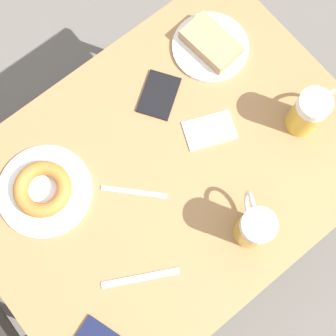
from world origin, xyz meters
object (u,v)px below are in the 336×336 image
(fork, at_px, (134,192))
(passport_far_edge, at_px, (159,95))
(plate_with_donut, at_px, (44,190))
(beer_mug_center, at_px, (254,227))
(beer_mug_left, at_px, (309,112))
(knife, at_px, (140,278))
(plate_with_cake, at_px, (211,45))
(napkin_folded, at_px, (210,130))

(fork, distance_m, passport_far_edge, 0.27)
(plate_with_donut, relative_size, fork, 1.83)
(beer_mug_center, bearing_deg, plate_with_donut, 40.01)
(beer_mug_center, bearing_deg, beer_mug_left, -66.53)
(fork, height_order, knife, same)
(plate_with_cake, relative_size, fork, 1.60)
(plate_with_donut, relative_size, beer_mug_left, 1.65)
(beer_mug_center, xyz_separation_m, napkin_folded, (0.26, -0.09, -0.07))
(plate_with_cake, height_order, beer_mug_center, beer_mug_center)
(passport_far_edge, bearing_deg, fork, 127.90)
(beer_mug_center, height_order, knife, beer_mug_center)
(plate_with_donut, height_order, beer_mug_center, beer_mug_center)
(passport_far_edge, bearing_deg, napkin_folded, -165.64)
(plate_with_cake, distance_m, napkin_folded, 0.24)
(plate_with_donut, distance_m, napkin_folded, 0.45)
(beer_mug_center, relative_size, knife, 0.83)
(knife, relative_size, passport_far_edge, 1.14)
(plate_with_cake, height_order, passport_far_edge, plate_with_cake)
(napkin_folded, height_order, knife, napkin_folded)
(plate_with_cake, relative_size, beer_mug_left, 1.44)
(fork, distance_m, knife, 0.21)
(plate_with_cake, distance_m, knife, 0.64)
(knife, bearing_deg, napkin_folded, -63.93)
(beer_mug_left, bearing_deg, plate_with_donut, 66.76)
(plate_with_cake, xyz_separation_m, plate_with_donut, (-0.04, 0.58, 0.00))
(napkin_folded, bearing_deg, beer_mug_left, -123.33)
(beer_mug_left, relative_size, knife, 0.83)
(knife, bearing_deg, passport_far_edge, -44.00)
(knife, bearing_deg, plate_with_cake, -55.42)
(beer_mug_center, height_order, napkin_folded, beer_mug_center)
(knife, xyz_separation_m, passport_far_edge, (0.34, -0.33, 0.00))
(napkin_folded, relative_size, knife, 0.86)
(plate_with_cake, height_order, fork, plate_with_cake)
(plate_with_cake, bearing_deg, napkin_folded, 139.36)
(beer_mug_left, height_order, passport_far_edge, beer_mug_left)
(fork, bearing_deg, napkin_folded, -88.82)
(beer_mug_left, height_order, napkin_folded, beer_mug_left)
(plate_with_donut, bearing_deg, beer_mug_left, -113.24)
(plate_with_cake, bearing_deg, beer_mug_left, -171.81)
(fork, bearing_deg, passport_far_edge, -52.10)
(beer_mug_left, bearing_deg, napkin_folded, 56.67)
(fork, bearing_deg, plate_with_cake, -65.46)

